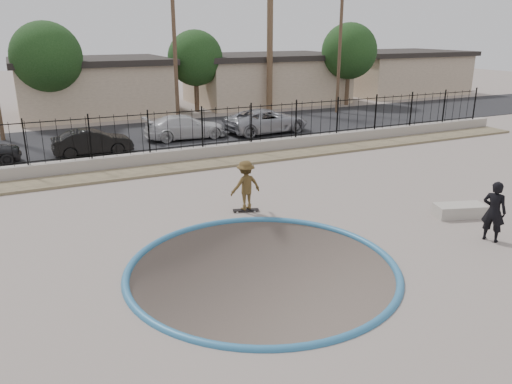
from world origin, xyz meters
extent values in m
cube|color=gray|center=(0.00, 12.00, -1.10)|extent=(120.00, 120.00, 2.20)
torus|color=teal|center=(0.00, -1.00, 0.00)|extent=(7.04, 7.04, 0.20)
cube|color=#8B7C5B|center=(0.00, 9.20, 0.06)|extent=(42.00, 1.60, 0.11)
cube|color=#9D948A|center=(0.00, 10.30, 0.30)|extent=(42.00, 0.45, 0.60)
cube|color=black|center=(0.00, 10.30, 0.72)|extent=(40.00, 0.04, 0.03)
cube|color=black|center=(0.00, 10.30, 2.30)|extent=(40.00, 0.04, 0.04)
cube|color=black|center=(0.00, 17.00, 0.02)|extent=(90.00, 8.00, 0.04)
cube|color=tan|center=(0.00, 26.50, 1.75)|extent=(10.00, 8.00, 3.50)
cube|color=#282320|center=(0.00, 26.50, 3.70)|extent=(10.60, 8.60, 0.40)
cube|color=tan|center=(14.00, 26.50, 1.75)|extent=(12.00, 8.00, 3.50)
cube|color=#282320|center=(14.00, 26.50, 3.70)|extent=(12.60, 8.60, 0.40)
cube|color=tan|center=(28.00, 26.50, 1.75)|extent=(11.00, 8.00, 3.50)
cube|color=#282320|center=(28.00, 26.50, 3.70)|extent=(11.60, 8.60, 0.40)
cylinder|color=brown|center=(12.00, 22.00, 5.00)|extent=(0.44, 0.44, 10.00)
cylinder|color=#473323|center=(4.00, 19.00, 4.75)|extent=(0.24, 0.24, 9.50)
cylinder|color=#473323|center=(16.00, 19.00, 4.50)|extent=(0.24, 0.24, 9.00)
cylinder|color=#473323|center=(-3.00, 23.00, 1.50)|extent=(0.34, 0.34, 3.00)
sphere|color=#143311|center=(-3.00, 23.00, 4.20)|extent=(4.32, 4.32, 4.32)
cylinder|color=#473323|center=(7.00, 24.00, 1.38)|extent=(0.34, 0.34, 2.75)
sphere|color=#143311|center=(7.00, 24.00, 3.85)|extent=(3.96, 3.96, 3.96)
cylinder|color=#473323|center=(19.00, 22.00, 1.50)|extent=(0.34, 0.34, 3.00)
sphere|color=#143311|center=(19.00, 22.00, 4.20)|extent=(4.32, 4.32, 4.32)
imported|color=brown|center=(1.37, 3.00, 0.83)|extent=(1.12, 0.70, 1.66)
cube|color=black|center=(1.37, 3.00, 0.07)|extent=(0.90, 0.48, 0.02)
cylinder|color=silver|center=(1.06, 3.01, 0.03)|extent=(0.06, 0.05, 0.06)
cylinder|color=silver|center=(1.11, 3.17, 0.03)|extent=(0.06, 0.05, 0.06)
cylinder|color=silver|center=(1.62, 2.83, 0.03)|extent=(0.06, 0.05, 0.06)
cylinder|color=silver|center=(1.67, 2.99, 0.03)|extent=(0.06, 0.05, 0.06)
imported|color=black|center=(6.77, -2.25, 0.89)|extent=(0.66, 0.77, 1.79)
cube|color=#AAA296|center=(7.49, -0.43, 0.20)|extent=(1.74, 1.16, 0.40)
imported|color=black|center=(-2.02, 13.40, 0.65)|extent=(3.72, 1.32, 1.22)
imported|color=silver|center=(3.18, 15.00, 0.68)|extent=(4.53, 1.97, 1.30)
imported|color=#9899A0|center=(7.99, 14.54, 0.73)|extent=(5.19, 2.73, 1.39)
camera|label=1|loc=(-5.15, -11.32, 5.85)|focal=35.00mm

